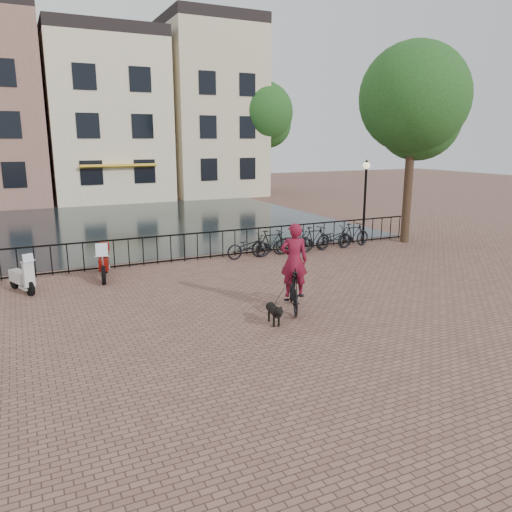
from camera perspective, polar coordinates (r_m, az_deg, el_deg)
name	(u,v)px	position (r m, az deg, el deg)	size (l,w,h in m)	color
ground	(312,334)	(11.61, 6.47, -8.85)	(100.00, 100.00, 0.00)	brown
canal_water	(141,223)	(27.36, -13.04, 3.72)	(20.00, 20.00, 0.00)	black
railing	(197,246)	(18.44, -6.71, 1.10)	(20.00, 0.05, 1.02)	black
canal_house_mid	(104,118)	(39.61, -16.98, 14.90)	(8.00, 9.50, 11.80)	beige
canal_house_right	(206,110)	(41.67, -5.68, 16.31)	(7.00, 9.00, 13.30)	beige
tree_near_right	(414,98)	(22.26, 17.62, 16.82)	(4.48, 4.48, 8.24)	black
tree_far_right	(262,113)	(40.28, 0.72, 16.05)	(4.76, 4.76, 8.76)	black
lamp_post	(365,188)	(21.23, 12.39, 7.59)	(0.30, 0.30, 3.45)	black
cyclist	(294,272)	(12.83, 4.34, -1.86)	(1.30, 2.01, 2.67)	black
dog	(274,313)	(12.04, 2.05, -6.52)	(0.39, 0.86, 0.56)	black
motorcycle	(104,258)	(16.56, -17.00, -0.23)	(0.79, 1.90, 1.32)	maroon
scooter	(20,271)	(15.93, -25.33, -1.57)	(0.88, 1.40, 1.26)	silver
parked_bike_0	(249,247)	(18.55, -0.84, 1.09)	(0.60, 1.72, 0.90)	black
parked_bike_1	(271,243)	(18.95, 1.77, 1.50)	(0.47, 1.66, 1.00)	black
parked_bike_2	(293,242)	(19.41, 4.27, 1.60)	(0.60, 1.72, 0.90)	black
parked_bike_3	(314,239)	(19.88, 6.65, 1.97)	(0.47, 1.66, 1.00)	black
parked_bike_4	(334,238)	(20.40, 8.91, 2.04)	(0.60, 1.72, 0.90)	black
parked_bike_5	(353,235)	(20.94, 11.07, 2.38)	(0.47, 1.66, 1.00)	black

